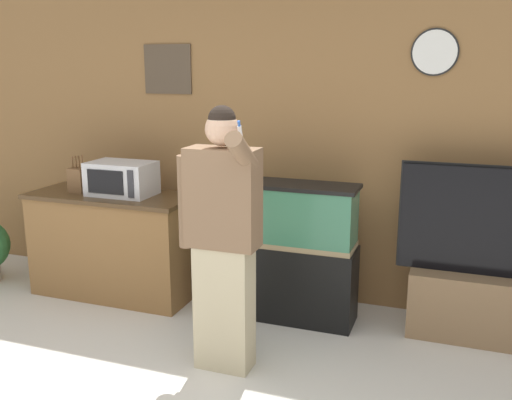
% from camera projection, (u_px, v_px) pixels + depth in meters
% --- Properties ---
extents(wall_back_paneled, '(10.00, 0.08, 2.60)m').
position_uv_depth(wall_back_paneled, '(277.00, 144.00, 4.77)').
color(wall_back_paneled, olive).
rests_on(wall_back_paneled, ground_plane).
extents(counter_island, '(1.42, 0.59, 0.89)m').
position_uv_depth(counter_island, '(114.00, 244.00, 4.90)').
color(counter_island, brown).
rests_on(counter_island, ground_plane).
extents(microwave, '(0.54, 0.35, 0.28)m').
position_uv_depth(microwave, '(122.00, 178.00, 4.73)').
color(microwave, silver).
rests_on(microwave, counter_island).
extents(knife_block, '(0.14, 0.11, 0.31)m').
position_uv_depth(knife_block, '(78.00, 179.00, 4.84)').
color(knife_block, brown).
rests_on(knife_block, counter_island).
extents(aquarium_on_stand, '(1.04, 0.35, 1.09)m').
position_uv_depth(aquarium_on_stand, '(289.00, 252.00, 4.41)').
color(aquarium_on_stand, black).
rests_on(aquarium_on_stand, ground_plane).
extents(tv_on_stand, '(1.39, 0.40, 1.28)m').
position_uv_depth(tv_on_stand, '(493.00, 290.00, 4.08)').
color(tv_on_stand, brown).
rests_on(tv_on_stand, ground_plane).
extents(person_standing, '(0.54, 0.41, 1.72)m').
position_uv_depth(person_standing, '(222.00, 237.00, 3.59)').
color(person_standing, '#BCAD89').
rests_on(person_standing, ground_plane).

